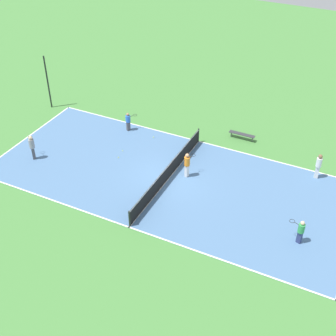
# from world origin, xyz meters

# --- Properties ---
(ground_plane) EXTENTS (80.00, 80.00, 0.00)m
(ground_plane) POSITION_xyz_m (0.00, 0.00, 0.00)
(ground_plane) COLOR #47843D
(court_surface) EXTENTS (10.13, 23.06, 0.02)m
(court_surface) POSITION_xyz_m (0.00, 0.00, 0.01)
(court_surface) COLOR #4C729E
(court_surface) RESTS_ON ground_plane
(tennis_net) EXTENTS (9.93, 0.10, 1.11)m
(tennis_net) POSITION_xyz_m (0.00, 0.00, 0.59)
(tennis_net) COLOR black
(tennis_net) RESTS_ON court_surface
(bench) EXTENTS (0.36, 1.91, 0.45)m
(bench) POSITION_xyz_m (6.69, -2.68, 0.39)
(bench) COLOR #333338
(bench) RESTS_ON ground_plane
(player_baseline_gray) EXTENTS (0.88, 0.91, 1.82)m
(player_baseline_gray) POSITION_xyz_m (-1.97, 9.23, 1.08)
(player_baseline_gray) COLOR #4C4C51
(player_baseline_gray) RESTS_ON court_surface
(player_far_green) EXTENTS (0.61, 0.99, 1.52)m
(player_far_green) POSITION_xyz_m (-1.94, -8.90, 0.89)
(player_far_green) COLOR navy
(player_far_green) RESTS_ON court_surface
(player_center_orange) EXTENTS (0.99, 0.57, 1.76)m
(player_center_orange) POSITION_xyz_m (0.82, -0.96, 1.04)
(player_center_orange) COLOR white
(player_center_orange) RESTS_ON court_surface
(player_near_blue) EXTENTS (0.97, 0.77, 1.45)m
(player_near_blue) POSITION_xyz_m (4.12, 5.31, 0.84)
(player_near_blue) COLOR #4C4C51
(player_near_blue) RESTS_ON court_surface
(player_near_white) EXTENTS (0.39, 0.39, 1.78)m
(player_near_white) POSITION_xyz_m (4.38, -8.52, 1.05)
(player_near_white) COLOR white
(player_near_white) RESTS_ON court_surface
(tennis_ball_left_sideline) EXTENTS (0.07, 0.07, 0.07)m
(tennis_ball_left_sideline) POSITION_xyz_m (0.63, 4.11, 0.06)
(tennis_ball_left_sideline) COLOR #CCE033
(tennis_ball_left_sideline) RESTS_ON court_surface
(tennis_ball_right_alley) EXTENTS (0.07, 0.07, 0.07)m
(tennis_ball_right_alley) POSITION_xyz_m (1.48, 4.28, 0.06)
(tennis_ball_right_alley) COLOR #CCE033
(tennis_ball_right_alley) RESTS_ON court_surface
(tennis_ball_near_net) EXTENTS (0.07, 0.07, 0.07)m
(tennis_ball_near_net) POSITION_xyz_m (4.00, 3.16, 0.06)
(tennis_ball_near_net) COLOR #CCE033
(tennis_ball_near_net) RESTS_ON court_surface
(fence_post_back_right) EXTENTS (0.12, 0.12, 4.38)m
(fence_post_back_right) POSITION_xyz_m (4.48, 12.74, 2.19)
(fence_post_back_right) COLOR black
(fence_post_back_right) RESTS_ON ground_plane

